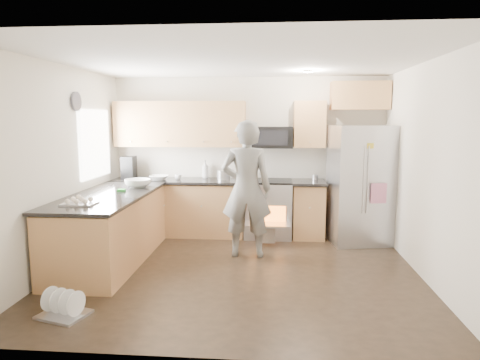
# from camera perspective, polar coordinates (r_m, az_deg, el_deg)

# --- Properties ---
(ground) EXTENTS (4.50, 4.50, 0.00)m
(ground) POSITION_cam_1_polar(r_m,az_deg,el_deg) (5.54, -0.28, -12.08)
(ground) COLOR black
(ground) RESTS_ON ground
(room_shell) EXTENTS (4.54, 4.04, 2.62)m
(room_shell) POSITION_cam_1_polar(r_m,az_deg,el_deg) (5.22, -0.68, 5.49)
(room_shell) COLOR silver
(room_shell) RESTS_ON ground
(back_cabinet_run) EXTENTS (4.45, 0.64, 2.50)m
(back_cabinet_run) POSITION_cam_1_polar(r_m,az_deg,el_deg) (7.07, -3.82, 0.40)
(back_cabinet_run) COLOR #AF7746
(back_cabinet_run) RESTS_ON ground
(peninsula) EXTENTS (0.96, 2.36, 1.04)m
(peninsula) POSITION_cam_1_polar(r_m,az_deg,el_deg) (6.04, -16.93, -6.13)
(peninsula) COLOR #AF7746
(peninsula) RESTS_ON ground
(stove_range) EXTENTS (0.76, 0.97, 1.79)m
(stove_range) POSITION_cam_1_polar(r_m,az_deg,el_deg) (6.98, 3.79, -2.09)
(stove_range) COLOR #B7B7BC
(stove_range) RESTS_ON ground
(refrigerator) EXTENTS (1.00, 0.84, 1.82)m
(refrigerator) POSITION_cam_1_polar(r_m,az_deg,el_deg) (6.83, 15.76, -0.62)
(refrigerator) COLOR #B7B7BC
(refrigerator) RESTS_ON ground
(person) EXTENTS (0.70, 0.46, 1.91)m
(person) POSITION_cam_1_polar(r_m,az_deg,el_deg) (5.91, 0.86, -1.23)
(person) COLOR gray
(person) RESTS_ON ground
(dish_rack) EXTENTS (0.53, 0.47, 0.27)m
(dish_rack) POSITION_cam_1_polar(r_m,az_deg,el_deg) (4.71, -22.46, -15.56)
(dish_rack) COLOR #B7B7BC
(dish_rack) RESTS_ON ground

